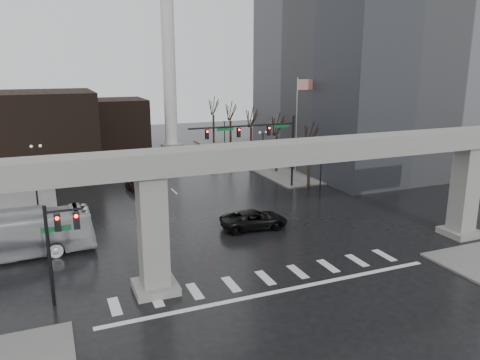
# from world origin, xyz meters

# --- Properties ---
(ground) EXTENTS (160.00, 160.00, 0.00)m
(ground) POSITION_xyz_m (0.00, 0.00, 0.00)
(ground) COLOR black
(ground) RESTS_ON ground
(sidewalk_ne) EXTENTS (28.00, 36.00, 0.15)m
(sidewalk_ne) POSITION_xyz_m (26.00, 36.00, 0.07)
(sidewalk_ne) COLOR slate
(sidewalk_ne) RESTS_ON ground
(elevated_guideway) EXTENTS (48.00, 2.60, 8.70)m
(elevated_guideway) POSITION_xyz_m (1.26, 0.00, 6.88)
(elevated_guideway) COLOR gray
(elevated_guideway) RESTS_ON ground
(office_tower) EXTENTS (22.00, 26.00, 42.00)m
(office_tower) POSITION_xyz_m (28.00, 26.00, 21.00)
(office_tower) COLOR #5C5D61
(office_tower) RESTS_ON ground
(building_far_left) EXTENTS (16.00, 14.00, 10.00)m
(building_far_left) POSITION_xyz_m (-14.00, 42.00, 5.00)
(building_far_left) COLOR black
(building_far_left) RESTS_ON ground
(building_far_mid) EXTENTS (10.00, 10.00, 8.00)m
(building_far_mid) POSITION_xyz_m (-2.00, 52.00, 4.00)
(building_far_mid) COLOR black
(building_far_mid) RESTS_ON ground
(smokestack) EXTENTS (3.60, 3.60, 30.00)m
(smokestack) POSITION_xyz_m (6.00, 46.00, 13.35)
(smokestack) COLOR silver
(smokestack) RESTS_ON ground
(signal_mast_arm) EXTENTS (12.12, 0.43, 8.00)m
(signal_mast_arm) POSITION_xyz_m (8.99, 18.80, 5.83)
(signal_mast_arm) COLOR black
(signal_mast_arm) RESTS_ON ground
(signal_left_pole) EXTENTS (2.30, 0.30, 6.00)m
(signal_left_pole) POSITION_xyz_m (-12.25, 0.50, 4.07)
(signal_left_pole) COLOR black
(signal_left_pole) RESTS_ON ground
(flagpole_assembly) EXTENTS (2.06, 0.12, 12.00)m
(flagpole_assembly) POSITION_xyz_m (15.29, 22.00, 7.53)
(flagpole_assembly) COLOR silver
(flagpole_assembly) RESTS_ON ground
(lamp_right_0) EXTENTS (1.22, 0.32, 5.11)m
(lamp_right_0) POSITION_xyz_m (13.50, 14.00, 3.47)
(lamp_right_0) COLOR black
(lamp_right_0) RESTS_ON ground
(lamp_right_1) EXTENTS (1.22, 0.32, 5.11)m
(lamp_right_1) POSITION_xyz_m (13.50, 28.00, 3.47)
(lamp_right_1) COLOR black
(lamp_right_1) RESTS_ON ground
(lamp_right_2) EXTENTS (1.22, 0.32, 5.11)m
(lamp_right_2) POSITION_xyz_m (13.50, 42.00, 3.47)
(lamp_right_2) COLOR black
(lamp_right_2) RESTS_ON ground
(lamp_left_0) EXTENTS (1.22, 0.32, 5.11)m
(lamp_left_0) POSITION_xyz_m (-13.50, 14.00, 3.47)
(lamp_left_0) COLOR black
(lamp_left_0) RESTS_ON ground
(lamp_left_1) EXTENTS (1.22, 0.32, 5.11)m
(lamp_left_1) POSITION_xyz_m (-13.50, 28.00, 3.47)
(lamp_left_1) COLOR black
(lamp_left_1) RESTS_ON ground
(lamp_left_2) EXTENTS (1.22, 0.32, 5.11)m
(lamp_left_2) POSITION_xyz_m (-13.50, 42.00, 3.47)
(lamp_left_2) COLOR black
(lamp_left_2) RESTS_ON ground
(tree_right_0) EXTENTS (1.09, 1.58, 7.50)m
(tree_right_0) POSITION_xyz_m (14.53, 18.02, 2.79)
(tree_right_0) COLOR black
(tree_right_0) RESTS_ON ground
(tree_right_1) EXTENTS (1.09, 1.61, 7.67)m
(tree_right_1) POSITION_xyz_m (14.53, 26.02, 2.85)
(tree_right_1) COLOR black
(tree_right_1) RESTS_ON ground
(tree_right_2) EXTENTS (1.10, 1.63, 7.85)m
(tree_right_2) POSITION_xyz_m (14.53, 34.02, 2.91)
(tree_right_2) COLOR black
(tree_right_2) RESTS_ON ground
(tree_right_3) EXTENTS (1.11, 1.66, 8.02)m
(tree_right_3) POSITION_xyz_m (14.53, 42.02, 2.98)
(tree_right_3) COLOR black
(tree_right_3) RESTS_ON ground
(tree_right_4) EXTENTS (1.12, 1.69, 8.19)m
(tree_right_4) POSITION_xyz_m (14.53, 50.02, 3.04)
(tree_right_4) COLOR black
(tree_right_4) RESTS_ON ground
(pickup_truck) EXTENTS (5.83, 3.00, 1.58)m
(pickup_truck) POSITION_xyz_m (3.20, 7.87, 0.79)
(pickup_truck) COLOR black
(pickup_truck) RESTS_ON ground
(city_bus) EXTENTS (12.13, 2.98, 3.37)m
(city_bus) POSITION_xyz_m (-15.68, 8.93, 1.68)
(city_bus) COLOR silver
(city_bus) RESTS_ON ground
(far_car) EXTENTS (2.20, 4.02, 1.30)m
(far_car) POSITION_xyz_m (-3.76, 23.76, 0.65)
(far_car) COLOR black
(far_car) RESTS_ON ground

